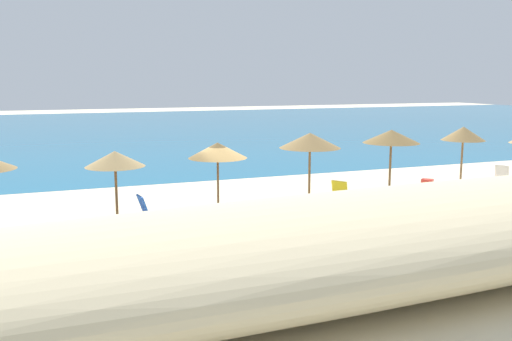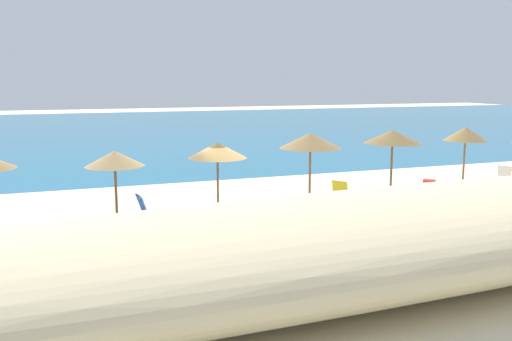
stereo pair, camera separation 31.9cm
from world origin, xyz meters
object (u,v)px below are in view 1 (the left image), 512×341
beach_umbrella_6 (391,137)px  lounge_chair_1 (498,182)px  lounge_chair_2 (335,197)px  beach_ball (502,205)px  beach_umbrella_3 (115,159)px  cooler_box (427,184)px  beach_umbrella_5 (310,141)px  beach_umbrella_7 (463,134)px  beach_umbrella_4 (218,150)px  lounge_chair_4 (133,215)px

beach_umbrella_6 → lounge_chair_1: beach_umbrella_6 is taller
lounge_chair_2 → beach_ball: 6.60m
beach_umbrella_3 → beach_ball: 15.04m
lounge_chair_2 → beach_umbrella_6: bearing=-104.3°
lounge_chair_1 → cooler_box: bearing=22.5°
beach_umbrella_5 → lounge_chair_1: beach_umbrella_5 is taller
beach_umbrella_6 → beach_umbrella_7: beach_umbrella_7 is taller
beach_umbrella_3 → beach_ball: bearing=-13.7°
beach_umbrella_6 → beach_ball: (2.74, -3.72, -2.47)m
beach_umbrella_5 → beach_umbrella_6: (3.92, -0.00, 0.02)m
beach_umbrella_5 → beach_umbrella_6: size_ratio=1.00×
beach_umbrella_3 → beach_umbrella_5: bearing=1.5°
beach_umbrella_3 → beach_umbrella_5: 7.82m
lounge_chair_1 → beach_umbrella_5: bearing=56.6°
beach_umbrella_3 → beach_umbrella_6: size_ratio=0.88×
lounge_chair_1 → beach_ball: (-2.12, -2.45, -0.37)m
beach_umbrella_3 → lounge_chair_1: (16.59, -1.07, -1.76)m
beach_umbrella_7 → cooler_box: bearing=148.0°
beach_umbrella_4 → beach_ball: bearing=-19.0°
beach_umbrella_7 → lounge_chair_2: size_ratio=2.01×
beach_umbrella_5 → beach_ball: (6.66, -3.72, -2.45)m
beach_umbrella_4 → lounge_chair_2: size_ratio=1.84×
beach_umbrella_7 → lounge_chair_4: size_ratio=2.08×
beach_umbrella_4 → lounge_chair_1: size_ratio=1.63×
beach_ball → cooler_box: size_ratio=0.54×
lounge_chair_1 → lounge_chair_4: (-16.22, -0.29, -0.01)m
beach_umbrella_6 → lounge_chair_4: (-11.35, -1.57, -2.12)m
lounge_chair_2 → lounge_chair_4: bearing=60.7°
beach_umbrella_4 → beach_umbrella_7: size_ratio=0.92×
beach_umbrella_4 → beach_umbrella_3: bearing=-177.9°
beach_umbrella_5 → beach_umbrella_7: size_ratio=0.99×
beach_umbrella_3 → lounge_chair_4: beach_umbrella_3 is taller
cooler_box → lounge_chair_4: bearing=-170.5°
lounge_chair_2 → beach_ball: (6.05, -2.63, -0.28)m
beach_ball → beach_umbrella_6: bearing=126.3°
beach_umbrella_4 → beach_umbrella_6: 7.88m
beach_umbrella_6 → lounge_chair_4: size_ratio=2.06×
lounge_chair_4 → beach_ball: bearing=-105.4°
beach_ball → cooler_box: bearing=91.4°
beach_umbrella_4 → beach_umbrella_5: beach_umbrella_5 is taller
beach_umbrella_3 → beach_umbrella_6: 11.74m
lounge_chair_1 → lounge_chair_2: 8.18m
beach_umbrella_5 → lounge_chair_2: 2.51m
beach_umbrella_3 → lounge_chair_1: bearing=-3.7°
beach_umbrella_5 → beach_umbrella_6: bearing=-0.0°
lounge_chair_4 → cooler_box: (13.98, 2.33, -0.27)m
beach_umbrella_3 → beach_umbrella_4: bearing=2.1°
lounge_chair_2 → beach_umbrella_5: bearing=-3.6°
lounge_chair_4 → beach_ball: size_ratio=5.15×
beach_umbrella_6 → beach_umbrella_7: 3.88m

